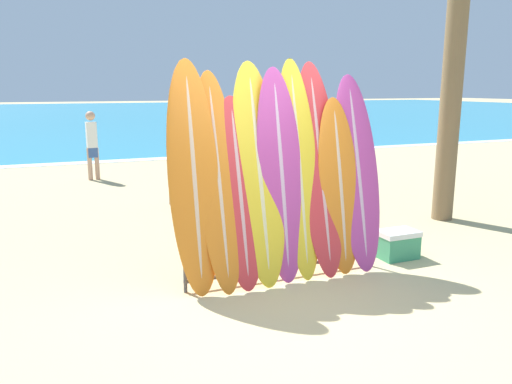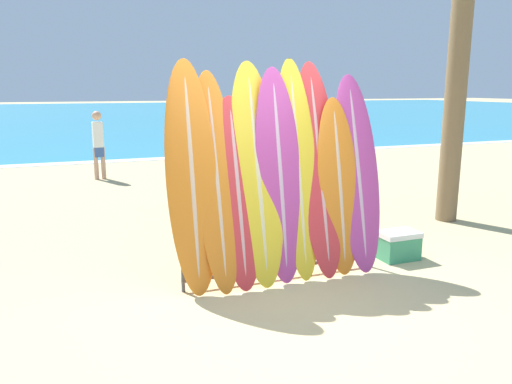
# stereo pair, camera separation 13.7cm
# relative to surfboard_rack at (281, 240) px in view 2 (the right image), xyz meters

# --- Properties ---
(ground_plane) EXTENTS (160.00, 160.00, 0.00)m
(ground_plane) POSITION_rel_surfboard_rack_xyz_m (-0.15, -0.67, -0.46)
(ground_plane) COLOR tan
(ocean_water) EXTENTS (120.00, 60.00, 0.01)m
(ocean_water) POSITION_rel_surfboard_rack_xyz_m (-0.15, 39.69, -0.46)
(ocean_water) COLOR teal
(ocean_water) RESTS_ON ground_plane
(surfboard_rack) EXTENTS (2.34, 0.04, 0.85)m
(surfboard_rack) POSITION_rel_surfboard_rack_xyz_m (0.00, 0.00, 0.00)
(surfboard_rack) COLOR #47474C
(surfboard_rack) RESTS_ON ground_plane
(surfboard_slot_0) EXTENTS (0.55, 0.55, 2.49)m
(surfboard_slot_0) POSITION_rel_surfboard_rack_xyz_m (-1.01, 0.05, 0.78)
(surfboard_slot_0) COLOR orange
(surfboard_slot_0) RESTS_ON ground_plane
(surfboard_slot_1) EXTENTS (0.48, 0.74, 2.38)m
(surfboard_slot_1) POSITION_rel_surfboard_rack_xyz_m (-0.74, 0.06, 0.73)
(surfboard_slot_1) COLOR orange
(surfboard_slot_1) RESTS_ON ground_plane
(surfboard_slot_2) EXTENTS (0.51, 0.64, 2.10)m
(surfboard_slot_2) POSITION_rel_surfboard_rack_xyz_m (-0.51, 0.03, 0.59)
(surfboard_slot_2) COLOR red
(surfboard_slot_2) RESTS_ON ground_plane
(surfboard_slot_3) EXTENTS (0.58, 0.74, 2.48)m
(surfboard_slot_3) POSITION_rel_surfboard_rack_xyz_m (-0.26, 0.07, 0.78)
(surfboard_slot_3) COLOR yellow
(surfboard_slot_3) RESTS_ON ground_plane
(surfboard_slot_4) EXTENTS (0.55, 0.57, 2.42)m
(surfboard_slot_4) POSITION_rel_surfboard_rack_xyz_m (-0.00, 0.04, 0.75)
(surfboard_slot_4) COLOR #B23D8E
(surfboard_slot_4) RESTS_ON ground_plane
(surfboard_slot_5) EXTENTS (0.48, 0.62, 2.52)m
(surfboard_slot_5) POSITION_rel_surfboard_rack_xyz_m (0.24, 0.07, 0.80)
(surfboard_slot_5) COLOR yellow
(surfboard_slot_5) RESTS_ON ground_plane
(surfboard_slot_6) EXTENTS (0.54, 0.73, 2.49)m
(surfboard_slot_6) POSITION_rel_surfboard_rack_xyz_m (0.52, 0.08, 0.78)
(surfboard_slot_6) COLOR red
(surfboard_slot_6) RESTS_ON ground_plane
(surfboard_slot_7) EXTENTS (0.53, 0.52, 2.08)m
(surfboard_slot_7) POSITION_rel_surfboard_rack_xyz_m (0.74, 0.01, 0.58)
(surfboard_slot_7) COLOR orange
(surfboard_slot_7) RESTS_ON ground_plane
(surfboard_slot_8) EXTENTS (0.58, 0.67, 2.35)m
(surfboard_slot_8) POSITION_rel_surfboard_rack_xyz_m (1.02, 0.05, 0.71)
(surfboard_slot_8) COLOR #B23D8E
(surfboard_slot_8) RESTS_ON ground_plane
(person_near_water) EXTENTS (0.29, 0.23, 1.70)m
(person_near_water) POSITION_rel_surfboard_rack_xyz_m (-0.26, 4.16, 0.47)
(person_near_water) COLOR #A87A5B
(person_near_water) RESTS_ON ground_plane
(person_mid_beach) EXTENTS (0.28, 0.22, 1.63)m
(person_mid_beach) POSITION_rel_surfboard_rack_xyz_m (-1.51, 7.44, 0.43)
(person_mid_beach) COLOR tan
(person_mid_beach) RESTS_ON ground_plane
(cooler_box) EXTENTS (0.51, 0.35, 0.37)m
(cooler_box) POSITION_rel_surfboard_rack_xyz_m (1.68, 0.06, -0.28)
(cooler_box) COLOR #389366
(cooler_box) RESTS_ON ground_plane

